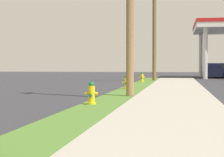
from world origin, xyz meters
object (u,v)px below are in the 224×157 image
object	(u,v)px
fire_hydrant_third	(126,83)
utility_pole_background	(154,27)
fire_hydrant_fourth	(142,78)
fire_hydrant_second	(91,94)
car_navy_by_far_pump	(214,71)

from	to	relation	value
fire_hydrant_third	utility_pole_background	xyz separation A→B (m)	(0.73, 12.82, 4.11)
fire_hydrant_third	fire_hydrant_fourth	size ratio (longest dim) A/B	1.00
fire_hydrant_second	fire_hydrant_fourth	size ratio (longest dim) A/B	1.00
fire_hydrant_third	utility_pole_background	world-z (taller)	utility_pole_background
fire_hydrant_second	utility_pole_background	xyz separation A→B (m)	(0.80, 21.35, 4.11)
fire_hydrant_second	car_navy_by_far_pump	distance (m)	33.49
utility_pole_background	car_navy_by_far_pump	world-z (taller)	utility_pole_background
fire_hydrant_second	utility_pole_background	bearing A→B (deg)	87.86
fire_hydrant_second	utility_pole_background	distance (m)	21.75
fire_hydrant_fourth	car_navy_by_far_pump	bearing A→B (deg)	66.69
fire_hydrant_fourth	fire_hydrant_second	bearing A→B (deg)	-90.33
car_navy_by_far_pump	fire_hydrant_fourth	bearing A→B (deg)	-113.31
fire_hydrant_fourth	car_navy_by_far_pump	world-z (taller)	car_navy_by_far_pump
fire_hydrant_third	utility_pole_background	distance (m)	13.48
fire_hydrant_third	fire_hydrant_fourth	bearing A→B (deg)	89.82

